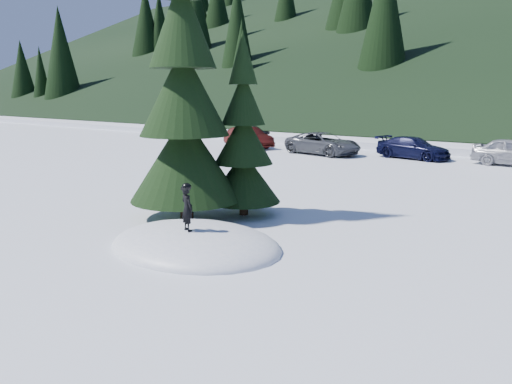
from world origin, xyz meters
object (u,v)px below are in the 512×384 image
Objects in this scene: child_skier at (187,208)px; car_0 at (252,132)px; car_2 at (323,143)px; car_1 at (248,138)px; car_3 at (413,148)px; spruce_short at (243,145)px; spruce_tall at (184,103)px.

car_0 is (-16.73, 22.70, -0.39)m from child_skier.
car_0 is at bearing 72.65° from car_2.
car_1 reaches higher than car_3.
spruce_short is 1.28× the size of car_3.
car_3 is (5.00, 1.46, -0.05)m from car_2.
spruce_tall is at bearing -153.21° from car_2.
spruce_tall is at bearing -128.73° from car_1.
car_2 is at bearing -51.71° from child_skier.
car_0 is at bearing -37.65° from child_skier.
car_2 is at bearing 107.87° from spruce_tall.
car_2 is at bearing 114.17° from car_3.
child_skier reaches higher than car_3.
car_0 is 0.85× the size of car_3.
car_1 is at bearing 124.52° from spruce_tall.
car_0 is 10.36m from car_2.
car_0 is at bearing 85.55° from car_3.
spruce_short reaches higher than car_3.
child_skier is at bearing -164.98° from car_3.
car_0 is 14.62m from car_3.
spruce_short is at bearing 54.46° from spruce_tall.
child_skier is 0.29× the size of car_0.
spruce_short is at bearing -158.14° from car_0.
spruce_short reaches higher than car_2.
spruce_short is at bearing -167.97° from car_3.
car_0 is 0.75× the size of car_2.
car_1 is (3.39, -4.51, 0.08)m from car_0.
car_3 is at bearing 90.53° from spruce_tall.
spruce_short is 5.14× the size of child_skier.
car_2 reaches higher than car_3.
car_0 is (-15.45, 19.19, -1.49)m from spruce_short.
child_skier reaches higher than car_2.
child_skier is at bearing -69.88° from spruce_short.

